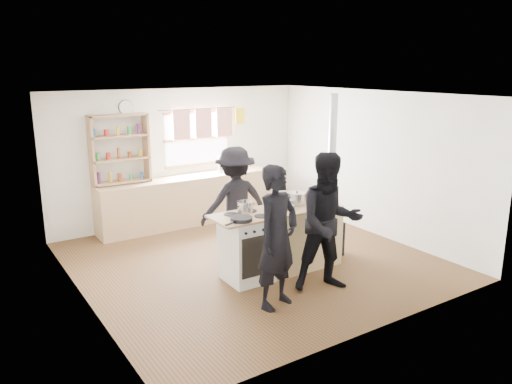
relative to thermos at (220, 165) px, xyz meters
The scene contains 14 objects.
ground 2.55m from the thermos, 107.33° to the right, with size 5.00×5.00×0.01m, color brown.
back_counter 0.91m from the thermos, behind, with size 3.40×0.55×0.90m, color tan.
shelving_unit 1.95m from the thermos, behind, with size 1.00×0.28×1.20m.
thermos is the anchor object (origin of this frame).
cooking_island 2.88m from the thermos, 101.19° to the right, with size 1.97×0.64×0.93m.
skillet_greens 3.22m from the thermos, 114.24° to the right, with size 0.38×0.38×0.05m.
roast_tray 2.83m from the thermos, 101.37° to the right, with size 0.37×0.32×0.07m.
stockpot_stove 2.85m from the thermos, 112.24° to the right, with size 0.22×0.22×0.18m.
stockpot_counter 2.72m from the thermos, 94.93° to the right, with size 0.28×0.28×0.21m.
bread_board 2.88m from the thermos, 87.35° to the right, with size 0.34×0.30×0.12m.
flue_heater 2.73m from the thermos, 80.48° to the right, with size 0.35×0.35×2.50m.
person_near_left 3.83m from the thermos, 108.81° to the right, with size 0.65×0.42×1.77m, color black.
person_near_right 3.62m from the thermos, 96.19° to the right, with size 0.89×0.70×1.84m, color black.
person_far 2.02m from the thermos, 112.62° to the right, with size 1.11×0.64×1.71m, color black.
Camera 1 is at (-3.86, -6.02, 2.89)m, focal length 35.00 mm.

